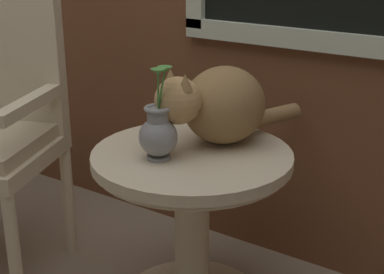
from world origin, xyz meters
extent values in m
cube|color=beige|center=(0.21, 0.72, 0.87)|extent=(0.98, 0.03, 0.07)
cylinder|color=beige|center=(0.05, 0.25, 0.28)|extent=(0.11, 0.11, 0.51)
cylinder|color=beige|center=(0.05, 0.25, 0.56)|extent=(0.63, 0.63, 0.03)
torus|color=beige|center=(0.05, 0.25, 0.53)|extent=(0.61, 0.61, 0.02)
cylinder|color=beige|center=(-0.41, -0.11, 0.22)|extent=(0.04, 0.04, 0.45)
cylinder|color=beige|center=(-0.56, 0.28, 0.22)|extent=(0.04, 0.04, 0.45)
cube|color=beige|center=(-0.77, 0.20, 0.79)|extent=(0.47, 0.23, 0.57)
cube|color=beige|center=(-0.49, 0.09, 0.69)|extent=(0.20, 0.41, 0.04)
ellipsoid|color=olive|center=(0.08, 0.38, 0.70)|extent=(0.33, 0.35, 0.25)
sphere|color=tan|center=(0.02, 0.22, 0.74)|extent=(0.15, 0.15, 0.15)
cone|color=olive|center=(-0.02, 0.23, 0.81)|extent=(0.05, 0.05, 0.05)
cone|color=olive|center=(0.06, 0.21, 0.81)|extent=(0.05, 0.05, 0.05)
cylinder|color=olive|center=(0.16, 0.57, 0.63)|extent=(0.14, 0.25, 0.06)
cylinder|color=gray|center=(0.00, 0.15, 0.58)|extent=(0.07, 0.07, 0.01)
ellipsoid|color=gray|center=(0.00, 0.15, 0.65)|extent=(0.12, 0.12, 0.12)
cylinder|color=gray|center=(0.00, 0.15, 0.71)|extent=(0.06, 0.06, 0.04)
torus|color=gray|center=(0.00, 0.15, 0.73)|extent=(0.08, 0.08, 0.01)
cylinder|color=#47893D|center=(0.02, 0.13, 0.79)|extent=(0.03, 0.04, 0.12)
cone|color=#47893D|center=(0.03, 0.11, 0.85)|extent=(0.04, 0.04, 0.02)
cylinder|color=#47893D|center=(0.01, 0.15, 0.79)|extent=(0.03, 0.02, 0.12)
cone|color=#47893D|center=(0.02, 0.16, 0.85)|extent=(0.04, 0.04, 0.02)
camera|label=1|loc=(0.99, -1.13, 1.23)|focal=53.63mm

